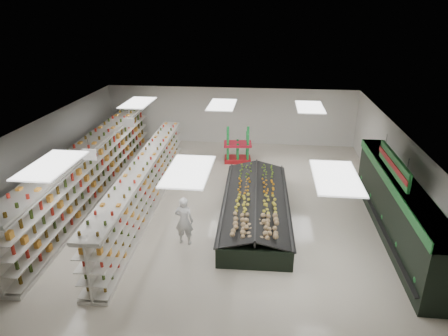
# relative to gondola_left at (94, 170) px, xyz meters

# --- Properties ---
(floor) EXTENTS (16.00, 16.00, 0.00)m
(floor) POSITION_rel_gondola_left_xyz_m (4.98, -0.60, -1.06)
(floor) COLOR beige
(floor) RESTS_ON ground
(ceiling) EXTENTS (14.00, 16.00, 0.02)m
(ceiling) POSITION_rel_gondola_left_xyz_m (4.98, -0.60, 2.14)
(ceiling) COLOR white
(ceiling) RESTS_ON wall_back
(wall_back) EXTENTS (14.00, 0.02, 3.20)m
(wall_back) POSITION_rel_gondola_left_xyz_m (4.98, 7.40, 0.54)
(wall_back) COLOR silver
(wall_back) RESTS_ON floor
(wall_front) EXTENTS (14.00, 0.02, 3.20)m
(wall_front) POSITION_rel_gondola_left_xyz_m (4.98, -8.60, 0.54)
(wall_front) COLOR silver
(wall_front) RESTS_ON floor
(wall_left) EXTENTS (0.02, 16.00, 3.20)m
(wall_left) POSITION_rel_gondola_left_xyz_m (-2.02, -0.60, 0.54)
(wall_left) COLOR silver
(wall_left) RESTS_ON floor
(wall_right) EXTENTS (0.02, 16.00, 3.20)m
(wall_right) POSITION_rel_gondola_left_xyz_m (11.98, -0.60, 0.54)
(wall_right) COLOR silver
(wall_right) RESTS_ON floor
(produce_wall_case) EXTENTS (0.93, 8.00, 2.20)m
(produce_wall_case) POSITION_rel_gondola_left_xyz_m (11.51, -2.10, 0.18)
(produce_wall_case) COLOR black
(produce_wall_case) RESTS_ON floor
(aisle_sign_near) EXTENTS (0.52, 0.06, 0.75)m
(aisle_sign_near) POSITION_rel_gondola_left_xyz_m (1.18, -2.60, 1.69)
(aisle_sign_near) COLOR white
(aisle_sign_near) RESTS_ON ceiling
(aisle_sign_far) EXTENTS (0.52, 0.06, 0.75)m
(aisle_sign_far) POSITION_rel_gondola_left_xyz_m (1.18, 1.40, 1.69)
(aisle_sign_far) COLOR white
(aisle_sign_far) RESTS_ON ceiling
(hortifruti_banner) EXTENTS (0.12, 3.20, 0.95)m
(hortifruti_banner) POSITION_rel_gondola_left_xyz_m (11.23, -2.10, 1.59)
(hortifruti_banner) COLOR #1E7230
(hortifruti_banner) RESTS_ON ceiling
(gondola_left) EXTENTS (1.36, 13.40, 2.32)m
(gondola_left) POSITION_rel_gondola_left_xyz_m (0.00, 0.00, 0.00)
(gondola_left) COLOR silver
(gondola_left) RESTS_ON floor
(gondola_center) EXTENTS (1.21, 11.21, 1.94)m
(gondola_center) POSITION_rel_gondola_left_xyz_m (2.49, -1.04, -0.17)
(gondola_center) COLOR silver
(gondola_center) RESTS_ON floor
(produce_island) EXTENTS (2.65, 6.88, 1.02)m
(produce_island) POSITION_rel_gondola_left_xyz_m (6.79, -1.22, -0.60)
(produce_island) COLOR black
(produce_island) RESTS_ON floor
(soda_endcap) EXTENTS (1.47, 1.07, 1.77)m
(soda_endcap) POSITION_rel_gondola_left_xyz_m (5.66, 4.41, -0.21)
(soda_endcap) COLOR red
(soda_endcap) RESTS_ON floor
(shopper_main) EXTENTS (0.65, 0.46, 1.70)m
(shopper_main) POSITION_rel_gondola_left_xyz_m (4.51, -3.36, -0.22)
(shopper_main) COLOR white
(shopper_main) RESTS_ON floor
(shopper_background) EXTENTS (0.55, 0.86, 1.72)m
(shopper_background) POSITION_rel_gondola_left_xyz_m (2.00, 3.03, -0.20)
(shopper_background) COLOR tan
(shopper_background) RESTS_ON floor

